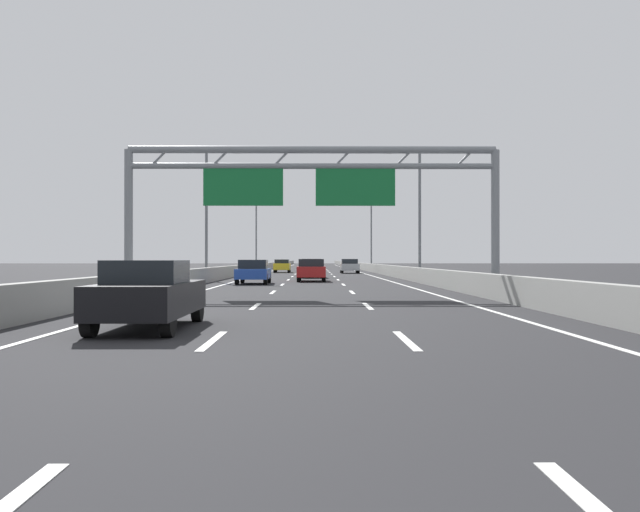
{
  "coord_description": "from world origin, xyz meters",
  "views": [
    {
      "loc": [
        0.09,
        0.03,
        1.53
      ],
      "look_at": [
        0.82,
        88.52,
        1.91
      ],
      "focal_mm": 37.64,
      "sensor_mm": 36.0,
      "label": 1
    }
  ],
  "objects_px": {
    "blue_car": "(253,272)",
    "red_car": "(311,270)",
    "black_car": "(149,294)",
    "green_car": "(312,268)",
    "streetlamp_left_far": "(258,230)",
    "streetlamp_right_mid": "(416,205)",
    "yellow_car": "(282,266)",
    "streetlamp_right_far": "(370,230)",
    "streetlamp_left_mid": "(210,205)",
    "silver_car": "(350,266)",
    "sign_gantry": "(309,182)",
    "orange_car": "(315,264)"
  },
  "relations": [
    {
      "from": "blue_car",
      "to": "red_car",
      "type": "distance_m",
      "value": 5.8
    },
    {
      "from": "black_car",
      "to": "green_car",
      "type": "relative_size",
      "value": 1.04
    },
    {
      "from": "streetlamp_left_far",
      "to": "blue_car",
      "type": "relative_size",
      "value": 2.27
    },
    {
      "from": "streetlamp_right_mid",
      "to": "blue_car",
      "type": "height_order",
      "value": "streetlamp_right_mid"
    },
    {
      "from": "blue_car",
      "to": "yellow_car",
      "type": "xyz_separation_m",
      "value": [
        0.12,
        33.73,
        0.02
      ]
    },
    {
      "from": "streetlamp_right_far",
      "to": "black_car",
      "type": "bearing_deg",
      "value": -98.33
    },
    {
      "from": "streetlamp_left_mid",
      "to": "black_car",
      "type": "relative_size",
      "value": 2.17
    },
    {
      "from": "streetlamp_right_far",
      "to": "green_car",
      "type": "distance_m",
      "value": 36.72
    },
    {
      "from": "streetlamp_right_far",
      "to": "green_car",
      "type": "height_order",
      "value": "streetlamp_right_far"
    },
    {
      "from": "silver_car",
      "to": "green_car",
      "type": "relative_size",
      "value": 0.97
    },
    {
      "from": "streetlamp_left_far",
      "to": "streetlamp_right_mid",
      "type": "bearing_deg",
      "value": -70.1
    },
    {
      "from": "sign_gantry",
      "to": "blue_car",
      "type": "height_order",
      "value": "sign_gantry"
    },
    {
      "from": "streetlamp_right_mid",
      "to": "streetlamp_right_far",
      "type": "height_order",
      "value": "same"
    },
    {
      "from": "streetlamp_right_mid",
      "to": "orange_car",
      "type": "height_order",
      "value": "streetlamp_right_mid"
    },
    {
      "from": "streetlamp_left_mid",
      "to": "black_car",
      "type": "distance_m",
      "value": 34.25
    },
    {
      "from": "streetlamp_left_mid",
      "to": "streetlamp_right_mid",
      "type": "relative_size",
      "value": 1.0
    },
    {
      "from": "streetlamp_left_far",
      "to": "blue_car",
      "type": "bearing_deg",
      "value": -85.49
    },
    {
      "from": "streetlamp_left_far",
      "to": "blue_car",
      "type": "xyz_separation_m",
      "value": [
        3.84,
        -48.67,
        -4.65
      ]
    },
    {
      "from": "streetlamp_right_far",
      "to": "blue_car",
      "type": "relative_size",
      "value": 2.27
    },
    {
      "from": "blue_car",
      "to": "black_car",
      "type": "bearing_deg",
      "value": -89.74
    },
    {
      "from": "streetlamp_right_far",
      "to": "red_car",
      "type": "bearing_deg",
      "value": -99.77
    },
    {
      "from": "sign_gantry",
      "to": "orange_car",
      "type": "height_order",
      "value": "sign_gantry"
    },
    {
      "from": "streetlamp_left_mid",
      "to": "black_car",
      "type": "xyz_separation_m",
      "value": [
        3.95,
        -33.7,
        -4.64
      ]
    },
    {
      "from": "streetlamp_right_far",
      "to": "yellow_car",
      "type": "xyz_separation_m",
      "value": [
        -10.97,
        -14.94,
        -4.63
      ]
    },
    {
      "from": "orange_car",
      "to": "silver_car",
      "type": "height_order",
      "value": "silver_car"
    },
    {
      "from": "blue_car",
      "to": "streetlamp_left_mid",
      "type": "bearing_deg",
      "value": 117.35
    },
    {
      "from": "sign_gantry",
      "to": "green_car",
      "type": "distance_m",
      "value": 25.62
    },
    {
      "from": "streetlamp_left_far",
      "to": "silver_car",
      "type": "distance_m",
      "value": 22.04
    },
    {
      "from": "streetlamp_left_mid",
      "to": "silver_car",
      "type": "distance_m",
      "value": 25.96
    },
    {
      "from": "orange_car",
      "to": "blue_car",
      "type": "height_order",
      "value": "orange_car"
    },
    {
      "from": "blue_car",
      "to": "green_car",
      "type": "bearing_deg",
      "value": 74.99
    },
    {
      "from": "streetlamp_left_mid",
      "to": "streetlamp_right_mid",
      "type": "height_order",
      "value": "same"
    },
    {
      "from": "blue_car",
      "to": "red_car",
      "type": "relative_size",
      "value": 0.91
    },
    {
      "from": "black_car",
      "to": "blue_car",
      "type": "bearing_deg",
      "value": 90.26
    },
    {
      "from": "green_car",
      "to": "red_car",
      "type": "height_order",
      "value": "green_car"
    },
    {
      "from": "streetlamp_right_mid",
      "to": "orange_car",
      "type": "xyz_separation_m",
      "value": [
        -7.36,
        59.47,
        -4.63
      ]
    },
    {
      "from": "streetlamp_left_mid",
      "to": "orange_car",
      "type": "height_order",
      "value": "streetlamp_left_mid"
    },
    {
      "from": "orange_car",
      "to": "blue_car",
      "type": "relative_size",
      "value": 1.07
    },
    {
      "from": "streetlamp_left_far",
      "to": "red_car",
      "type": "bearing_deg",
      "value": -80.54
    },
    {
      "from": "blue_car",
      "to": "green_car",
      "type": "distance_m",
      "value": 13.51
    },
    {
      "from": "streetlamp_right_far",
      "to": "blue_car",
      "type": "distance_m",
      "value": 50.14
    },
    {
      "from": "streetlamp_right_far",
      "to": "red_car",
      "type": "xyz_separation_m",
      "value": [
        -7.59,
        -44.06,
        -4.62
      ]
    },
    {
      "from": "streetlamp_right_far",
      "to": "streetlamp_right_mid",
      "type": "bearing_deg",
      "value": -90.0
    },
    {
      "from": "black_car",
      "to": "streetlamp_left_far",
      "type": "bearing_deg",
      "value": 93.02
    },
    {
      "from": "streetlamp_right_mid",
      "to": "blue_car",
      "type": "distance_m",
      "value": 14.13
    },
    {
      "from": "black_car",
      "to": "silver_car",
      "type": "bearing_deg",
      "value": 82.61
    },
    {
      "from": "streetlamp_left_mid",
      "to": "black_car",
      "type": "bearing_deg",
      "value": -83.31
    },
    {
      "from": "streetlamp_right_mid",
      "to": "streetlamp_left_far",
      "type": "distance_m",
      "value": 43.87
    },
    {
      "from": "green_car",
      "to": "streetlamp_left_far",
      "type": "bearing_deg",
      "value": 101.63
    },
    {
      "from": "red_car",
      "to": "sign_gantry",
      "type": "bearing_deg",
      "value": -90.02
    }
  ]
}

